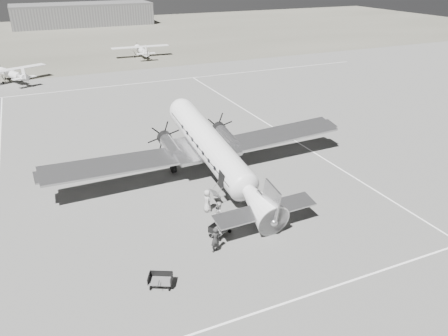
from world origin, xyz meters
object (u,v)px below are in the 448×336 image
(light_plane_right, at_px, (141,51))
(passenger, at_px, (207,201))
(hangar_main, at_px, (83,14))
(ramp_agent, at_px, (219,213))
(baggage_cart_far, at_px, (160,281))
(ground_crew, at_px, (215,240))
(dc3_airliner, at_px, (215,153))
(baggage_cart_near, at_px, (220,229))
(light_plane_left, at_px, (12,75))

(light_plane_right, relative_size, passenger, 6.43)
(hangar_main, distance_m, ramp_agent, 124.92)
(hangar_main, distance_m, baggage_cart_far, 130.37)
(baggage_cart_far, bearing_deg, ground_crew, 50.47)
(light_plane_right, height_order, passenger, light_plane_right)
(baggage_cart_far, height_order, passenger, passenger)
(dc3_airliner, xyz_separation_m, baggage_cart_far, (-8.60, -11.69, -2.38))
(ramp_agent, bearing_deg, passenger, 12.98)
(dc3_airliner, xyz_separation_m, baggage_cart_near, (-3.04, -8.08, -2.33))
(baggage_cart_far, relative_size, ramp_agent, 0.78)
(dc3_airliner, relative_size, light_plane_left, 2.44)
(passenger, bearing_deg, ground_crew, -177.26)
(baggage_cart_near, bearing_deg, light_plane_right, 50.75)
(dc3_airliner, relative_size, light_plane_right, 2.44)
(light_plane_right, distance_m, passenger, 64.68)
(dc3_airliner, bearing_deg, baggage_cart_far, -128.36)
(light_plane_right, height_order, baggage_cart_near, light_plane_right)
(light_plane_left, xyz_separation_m, baggage_cart_near, (13.27, -54.76, -0.78))
(ground_crew, bearing_deg, ramp_agent, -131.42)
(light_plane_right, xyz_separation_m, baggage_cart_far, (-17.13, -70.85, -0.83))
(light_plane_right, bearing_deg, passenger, -97.77)
(light_plane_right, distance_m, ground_crew, 70.08)
(light_plane_left, distance_m, ramp_agent, 55.18)
(light_plane_left, height_order, ground_crew, light_plane_left)
(light_plane_left, height_order, passenger, light_plane_left)
(dc3_airliner, height_order, ground_crew, dc3_airliner)
(light_plane_left, xyz_separation_m, ground_crew, (12.16, -56.44, -0.31))
(light_plane_left, relative_size, baggage_cart_far, 8.01)
(light_plane_right, xyz_separation_m, ramp_agent, (-11.05, -65.90, -0.28))
(dc3_airliner, xyz_separation_m, light_plane_left, (-16.31, 46.69, -1.55))
(hangar_main, distance_m, ground_crew, 128.04)
(light_plane_left, bearing_deg, dc3_airliner, -94.89)
(hangar_main, relative_size, baggage_cart_far, 27.81)
(hangar_main, relative_size, passenger, 22.37)
(ground_crew, height_order, ramp_agent, ramp_agent)
(dc3_airliner, distance_m, ramp_agent, 7.42)
(light_plane_left, xyz_separation_m, baggage_cart_far, (7.72, -58.38, -0.83))
(hangar_main, distance_m, passenger, 122.74)
(light_plane_left, distance_m, passenger, 53.04)
(light_plane_left, bearing_deg, ramp_agent, -99.67)
(light_plane_left, relative_size, passenger, 6.44)
(light_plane_right, relative_size, baggage_cart_near, 7.18)
(light_plane_left, bearing_deg, baggage_cart_far, -106.62)
(baggage_cart_near, height_order, ramp_agent, ramp_agent)
(hangar_main, relative_size, ground_crew, 22.18)
(hangar_main, xyz_separation_m, baggage_cart_near, (-8.10, -126.01, -2.83))
(ground_crew, xyz_separation_m, passenger, (1.56, 5.21, -0.01))
(dc3_airliner, bearing_deg, ramp_agent, -112.50)
(baggage_cart_far, bearing_deg, baggage_cart_near, 60.00)
(light_plane_left, bearing_deg, hangar_main, 49.15)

